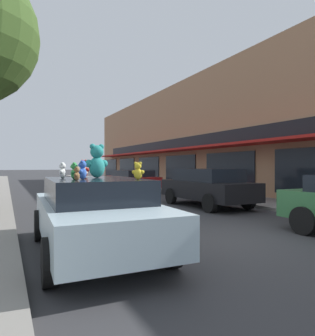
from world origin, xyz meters
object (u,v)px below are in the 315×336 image
at_px(plush_art_car, 95,212).
at_px(teddy_bear_cream, 83,172).
at_px(teddy_bear_white, 63,171).
at_px(teddy_bear_brown, 77,174).
at_px(parked_car_far_center, 207,186).
at_px(teddy_bear_yellow, 138,171).
at_px(teddy_bear_blue, 83,170).
at_px(parked_car_far_right, 132,179).
at_px(teddy_bear_giant, 97,161).
at_px(teddy_bear_red, 84,169).
at_px(teddy_bear_green, 74,171).

distance_m(plush_art_car, teddy_bear_cream, 0.79).
bearing_deg(teddy_bear_white, teddy_bear_brown, 27.92).
bearing_deg(parked_car_far_center, teddy_bear_white, -148.33).
bearing_deg(teddy_bear_yellow, teddy_bear_brown, 27.14).
relative_size(teddy_bear_blue, parked_car_far_right, 0.07).
relative_size(teddy_bear_giant, parked_car_far_right, 0.15).
bearing_deg(teddy_bear_brown, teddy_bear_yellow, 106.53).
bearing_deg(teddy_bear_white, parked_car_far_right, 176.44).
bearing_deg(teddy_bear_yellow, teddy_bear_red, -33.69).
xyz_separation_m(plush_art_car, teddy_bear_cream, (-0.21, 0.03, 0.76)).
relative_size(teddy_bear_cream, parked_car_far_right, 0.06).
bearing_deg(plush_art_car, teddy_bear_green, -160.94).
relative_size(plush_art_car, teddy_bear_white, 14.63).
bearing_deg(plush_art_car, teddy_bear_giant, 72.09).
distance_m(teddy_bear_yellow, parked_car_far_center, 7.21).
bearing_deg(parked_car_far_center, plush_art_car, -143.34).
bearing_deg(teddy_bear_cream, parked_car_far_right, -118.12).
relative_size(teddy_bear_brown, teddy_bear_yellow, 0.73).
relative_size(teddy_bear_blue, parked_car_far_center, 0.08).
distance_m(teddy_bear_giant, parked_car_far_right, 13.09).
xyz_separation_m(teddy_bear_giant, teddy_bear_blue, (-0.43, -0.62, -0.17)).
distance_m(teddy_bear_red, teddy_bear_white, 0.65).
height_order(teddy_bear_green, teddy_bear_cream, teddy_bear_green).
height_order(teddy_bear_blue, parked_car_far_right, teddy_bear_blue).
height_order(teddy_bear_green, teddy_bear_brown, teddy_bear_green).
relative_size(teddy_bear_white, parked_car_far_center, 0.07).
relative_size(teddy_bear_cream, teddy_bear_blue, 0.76).
xyz_separation_m(teddy_bear_red, teddy_bear_green, (-0.40, -0.93, -0.03)).
distance_m(teddy_bear_green, teddy_bear_brown, 0.47).
relative_size(plush_art_car, teddy_bear_yellow, 14.44).
distance_m(teddy_bear_green, teddy_bear_cream, 0.24).
height_order(teddy_bear_white, parked_car_far_center, teddy_bear_white).
bearing_deg(teddy_bear_green, teddy_bear_brown, 15.51).
bearing_deg(teddy_bear_giant, parked_car_far_center, -156.09).
relative_size(teddy_bear_yellow, parked_car_far_right, 0.07).
bearing_deg(teddy_bear_brown, teddy_bear_blue, 179.54).
bearing_deg(parked_car_far_center, parked_car_far_right, 90.00).
distance_m(plush_art_car, teddy_bear_brown, 1.05).
relative_size(teddy_bear_white, teddy_bear_cream, 1.19).
bearing_deg(teddy_bear_green, teddy_bear_blue, 77.00).
distance_m(teddy_bear_cream, parked_car_far_center, 7.32).
bearing_deg(teddy_bear_yellow, parked_car_far_right, -75.83).
distance_m(teddy_bear_white, teddy_bear_yellow, 1.58).
distance_m(teddy_bear_red, parked_car_far_right, 12.80).
distance_m(teddy_bear_red, parked_car_far_center, 6.72).
bearing_deg(parked_car_far_center, teddy_bear_giant, -145.38).
relative_size(teddy_bear_white, teddy_bear_yellow, 0.99).
bearing_deg(parked_car_far_right, teddy_bear_yellow, -111.66).
bearing_deg(teddy_bear_red, plush_art_car, 154.42).
bearing_deg(teddy_bear_brown, teddy_bear_white, -151.11).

